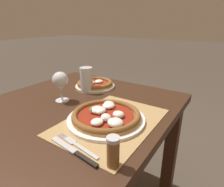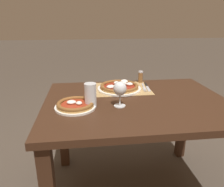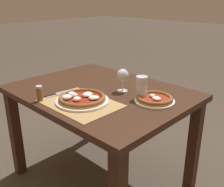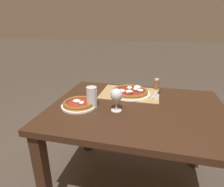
% 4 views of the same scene
% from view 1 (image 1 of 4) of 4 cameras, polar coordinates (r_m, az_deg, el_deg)
% --- Properties ---
extents(dining_table, '(1.19, 0.90, 0.74)m').
position_cam_1_polar(dining_table, '(0.93, -16.23, -12.23)').
color(dining_table, '#382114').
rests_on(dining_table, ground).
extents(paper_placemat, '(0.47, 0.33, 0.00)m').
position_cam_1_polar(paper_placemat, '(0.78, -0.26, -8.55)').
color(paper_placemat, '#A88451').
rests_on(paper_placemat, dining_table).
extents(pizza_near, '(0.32, 0.32, 0.05)m').
position_cam_1_polar(pizza_near, '(0.77, -1.80, -6.81)').
color(pizza_near, white).
rests_on(pizza_near, paper_placemat).
extents(pizza_far, '(0.24, 0.24, 0.04)m').
position_cam_1_polar(pizza_far, '(1.18, -5.18, 2.87)').
color(pizza_far, white).
rests_on(pizza_far, dining_table).
extents(wine_glass, '(0.08, 0.08, 0.16)m').
position_cam_1_polar(wine_glass, '(0.97, -15.44, 3.57)').
color(wine_glass, silver).
rests_on(wine_glass, dining_table).
extents(pint_glass, '(0.07, 0.07, 0.15)m').
position_cam_1_polar(pint_glass, '(1.09, -7.77, 4.00)').
color(pint_glass, silver).
rests_on(pint_glass, dining_table).
extents(fork, '(0.05, 0.20, 0.00)m').
position_cam_1_polar(fork, '(0.65, -10.76, -15.12)').
color(fork, '#B7B7BC').
rests_on(fork, paper_placemat).
extents(knife, '(0.04, 0.22, 0.01)m').
position_cam_1_polar(knife, '(0.63, -11.84, -16.67)').
color(knife, black).
rests_on(knife, paper_placemat).
extents(pepper_shaker, '(0.04, 0.04, 0.10)m').
position_cam_1_polar(pepper_shaker, '(0.54, 0.33, -17.40)').
color(pepper_shaker, brown).
rests_on(pepper_shaker, dining_table).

